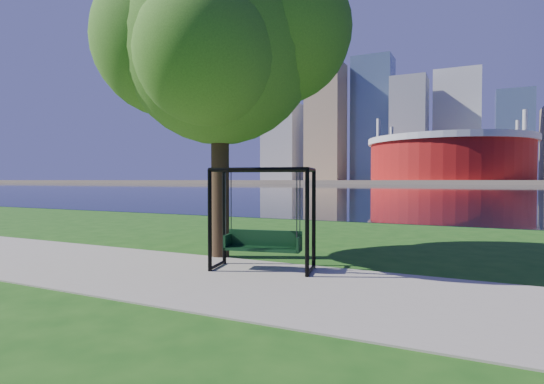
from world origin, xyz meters
The scene contains 8 objects.
ground centered at (0.00, 0.00, 0.00)m, with size 900.00×900.00×0.00m, color #1E5114.
path centered at (0.00, -0.50, 0.01)m, with size 120.00×4.00×0.03m, color #9E937F.
river centered at (0.00, 102.00, 0.01)m, with size 900.00×180.00×0.02m, color black.
far_bank centered at (0.00, 306.00, 1.00)m, with size 900.00×228.00×2.00m, color #937F60.
stadium centered at (-10.00, 235.00, 14.23)m, with size 83.00×83.00×32.00m.
skyline centered at (-4.27, 319.39, 35.89)m, with size 392.00×66.00×96.50m.
swing centered at (-0.61, 0.63, 1.09)m, with size 2.34×1.36×2.25m.
park_tree centered at (-2.39, 1.67, 5.53)m, with size 6.41×5.79×7.96m.
Camera 1 is at (3.59, -7.60, 1.98)m, focal length 28.00 mm.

